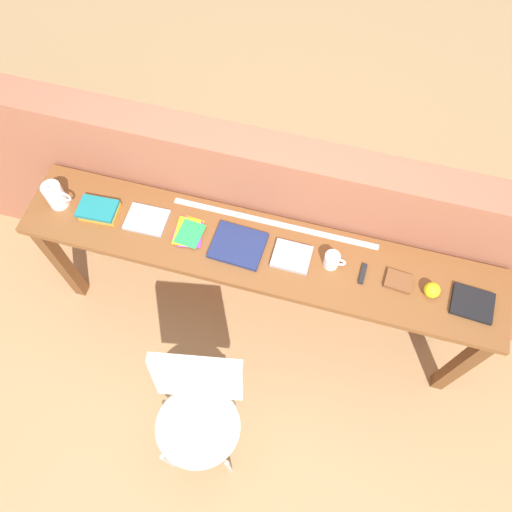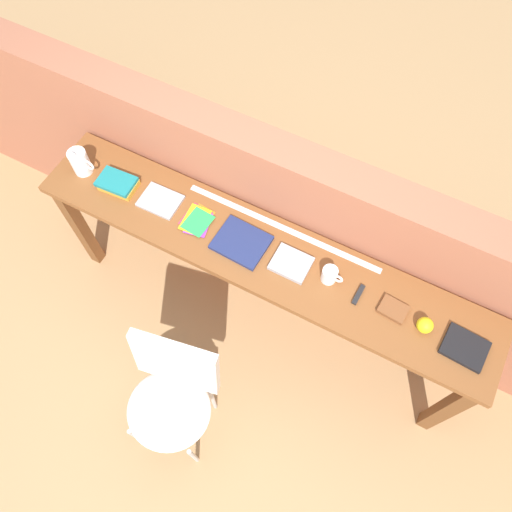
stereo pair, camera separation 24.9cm
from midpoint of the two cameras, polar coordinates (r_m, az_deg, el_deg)
The scene contains 16 objects.
ground_plane at distance 3.24m, azimuth 0.13°, elevation -11.10°, with size 40.00×40.00×0.00m, color tan.
brick_wall_back at distance 2.90m, azimuth 6.05°, elevation 3.43°, with size 6.00×0.20×1.27m, color #9E5B42.
sideboard at distance 2.65m, azimuth 3.18°, elevation -1.00°, with size 2.50×0.44×0.88m.
chair_white_moulded at distance 2.65m, azimuth -6.91°, elevation -15.64°, with size 0.51×0.52×0.89m.
pitcher_white at distance 2.85m, azimuth -17.10°, elevation 10.03°, with size 0.14×0.10×0.18m.
book_stack_leftmost at distance 2.77m, azimuth -13.07°, elevation 7.84°, with size 0.21×0.15×0.06m.
magazine_cycling at distance 2.69m, azimuth -8.31°, elevation 6.02°, with size 0.21×0.17×0.02m, color #9E9EA3.
pamphlet_pile_colourful at distance 2.61m, azimuth -4.07°, elevation 3.84°, with size 0.17×0.19×0.01m.
book_open_centre at distance 2.53m, azimuth 1.10°, elevation 1.30°, with size 0.26×0.22×0.02m, color navy.
book_grey_hardcover at distance 2.49m, azimuth 6.88°, elevation -1.13°, with size 0.19×0.16×0.03m, color #9E9EA3.
mug at distance 2.46m, azimuth 11.32°, elevation -2.43°, with size 0.11×0.08×0.09m.
multitool_folded at distance 2.48m, azimuth 14.45°, elevation -4.58°, with size 0.02×0.11×0.02m, color black.
leather_journal_brown at distance 2.50m, azimuth 18.19°, elevation -6.10°, with size 0.13×0.10×0.02m, color brown.
sports_ball_small at distance 2.49m, azimuth 21.52°, elevation -7.66°, with size 0.08×0.08×0.08m, color yellow.
book_repair_rightmost at distance 2.55m, azimuth 25.41°, elevation -9.73°, with size 0.20×0.16×0.02m, color black.
ruler_metal_back_edge at distance 2.60m, azimuth 5.75°, elevation 3.01°, with size 1.10×0.03×0.00m, color silver.
Camera 2 is at (0.53, -0.77, 3.11)m, focal length 35.00 mm.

